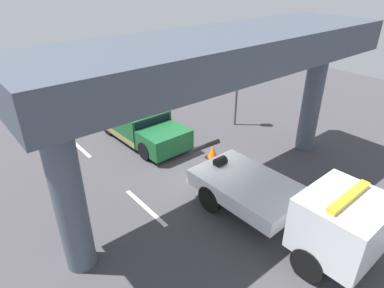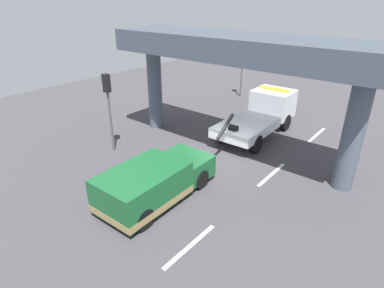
# 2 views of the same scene
# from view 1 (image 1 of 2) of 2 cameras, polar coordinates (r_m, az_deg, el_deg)

# --- Properties ---
(ground_plane) EXTENTS (60.00, 40.00, 0.10)m
(ground_plane) POSITION_cam_1_polar(r_m,az_deg,el_deg) (13.78, 2.05, -6.29)
(ground_plane) COLOR #423F44
(lane_stripe_west) EXTENTS (2.60, 0.16, 0.01)m
(lane_stripe_west) POSITION_cam_1_polar(r_m,az_deg,el_deg) (17.07, -18.87, -0.48)
(lane_stripe_west) COLOR silver
(lane_stripe_west) RESTS_ON ground
(lane_stripe_mid) EXTENTS (2.60, 0.16, 0.01)m
(lane_stripe_mid) POSITION_cam_1_polar(r_m,az_deg,el_deg) (12.40, -7.98, -10.73)
(lane_stripe_mid) COLOR silver
(lane_stripe_mid) RESTS_ON ground
(tow_truck_white) EXTENTS (7.27, 2.51, 2.46)m
(tow_truck_white) POSITION_cam_1_polar(r_m,az_deg,el_deg) (10.88, 17.51, -10.26)
(tow_truck_white) COLOR white
(tow_truck_white) RESTS_ON ground
(towed_van_green) EXTENTS (5.24, 2.30, 1.58)m
(towed_van_green) POSITION_cam_1_polar(r_m,az_deg,el_deg) (16.83, -8.91, 3.31)
(towed_van_green) COLOR #195B2D
(towed_van_green) RESTS_ON ground
(overpass_structure) EXTENTS (3.60, 13.30, 5.94)m
(overpass_structure) POSITION_cam_1_polar(r_m,az_deg,el_deg) (11.02, 5.94, 13.82)
(overpass_structure) COLOR #4C5666
(overpass_structure) RESTS_ON ground
(traffic_light_near) EXTENTS (0.39, 0.32, 4.12)m
(traffic_light_near) POSITION_cam_1_polar(r_m,az_deg,el_deg) (17.63, 7.97, 12.27)
(traffic_light_near) COLOR #515456
(traffic_light_near) RESTS_ON ground
(traffic_cone_orange) EXTENTS (0.53, 0.53, 0.64)m
(traffic_cone_orange) POSITION_cam_1_polar(r_m,az_deg,el_deg) (15.13, 3.57, -1.39)
(traffic_cone_orange) COLOR orange
(traffic_cone_orange) RESTS_ON ground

